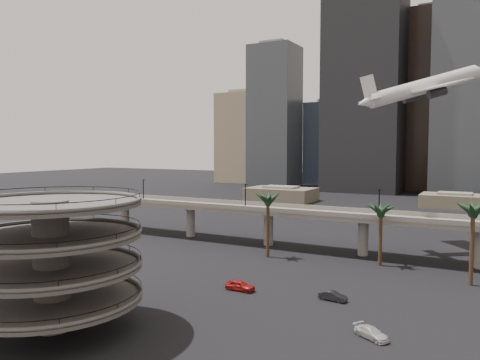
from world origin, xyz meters
The scene contains 10 objects.
ground centered at (0.00, 0.00, 0.00)m, with size 700.00×700.00×0.00m, color black.
parking_ramp centered at (-13.00, -4.00, 9.84)m, with size 22.20×22.20×17.35m.
overpass centered at (0.00, 55.00, 7.34)m, with size 130.00×9.30×14.70m.
palm_trees centered at (21.48, 47.47, 11.30)m, with size 54.40×18.40×14.00m.
low_buildings centered at (6.89, 142.30, 2.86)m, with size 135.00×27.50×6.80m.
skyline centered at (15.11, 217.08, 46.90)m, with size 269.00×86.00×128.18m.
airborne_jet centered at (20.32, 68.27, 36.01)m, with size 26.72×25.41×11.50m.
car_a centered at (-0.10, 21.20, 0.82)m, with size 1.94×4.83×1.65m, color #B11B19.
car_b centered at (14.35, 23.53, 0.69)m, with size 1.46×4.20×1.38m, color black.
car_c centered at (22.61, 12.35, 0.67)m, with size 1.88×4.62×1.34m, color beige.
Camera 1 is at (34.88, -42.85, 22.76)m, focal length 35.00 mm.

